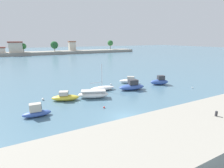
{
  "coord_description": "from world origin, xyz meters",
  "views": [
    {
      "loc": [
        -10.79,
        -16.47,
        9.16
      ],
      "look_at": [
        4.07,
        11.09,
        1.17
      ],
      "focal_mm": 28.3,
      "sensor_mm": 36.0,
      "label": 1
    }
  ],
  "objects_px": {
    "moored_boat_6": "(160,81)",
    "mooring_buoy_2": "(111,84)",
    "mooring_bollard": "(216,114)",
    "moored_boat_1": "(65,97)",
    "moored_boat_4": "(132,86)",
    "mooring_buoy_1": "(104,107)",
    "mooring_buoy_4": "(192,88)",
    "moored_boat_3": "(103,88)",
    "mooring_buoy_3": "(43,99)",
    "moored_boat_5": "(130,81)",
    "moored_boat_2": "(93,94)",
    "moored_boat_0": "(36,112)"
  },
  "relations": [
    {
      "from": "moored_boat_1",
      "to": "mooring_buoy_4",
      "type": "distance_m",
      "value": 23.63
    },
    {
      "from": "moored_boat_5",
      "to": "mooring_buoy_4",
      "type": "distance_m",
      "value": 12.34
    },
    {
      "from": "moored_boat_1",
      "to": "moored_boat_6",
      "type": "height_order",
      "value": "moored_boat_6"
    },
    {
      "from": "moored_boat_3",
      "to": "mooring_buoy_3",
      "type": "height_order",
      "value": "moored_boat_3"
    },
    {
      "from": "mooring_bollard",
      "to": "moored_boat_1",
      "type": "xyz_separation_m",
      "value": [
        -9.67,
        17.4,
        -2.0
      ]
    },
    {
      "from": "mooring_buoy_3",
      "to": "moored_boat_3",
      "type": "bearing_deg",
      "value": 3.03
    },
    {
      "from": "moored_boat_0",
      "to": "moored_boat_1",
      "type": "bearing_deg",
      "value": 47.01
    },
    {
      "from": "moored_boat_4",
      "to": "moored_boat_3",
      "type": "bearing_deg",
      "value": 167.71
    },
    {
      "from": "mooring_bollard",
      "to": "moored_boat_6",
      "type": "distance_m",
      "value": 20.53
    },
    {
      "from": "moored_boat_5",
      "to": "mooring_buoy_1",
      "type": "xyz_separation_m",
      "value": [
        -10.88,
        -10.02,
        -0.43
      ]
    },
    {
      "from": "moored_boat_0",
      "to": "moored_boat_6",
      "type": "height_order",
      "value": "moored_boat_6"
    },
    {
      "from": "mooring_buoy_4",
      "to": "moored_boat_3",
      "type": "bearing_deg",
      "value": 156.36
    },
    {
      "from": "mooring_bollard",
      "to": "mooring_buoy_2",
      "type": "bearing_deg",
      "value": 87.75
    },
    {
      "from": "moored_boat_4",
      "to": "mooring_buoy_4",
      "type": "relative_size",
      "value": 20.57
    },
    {
      "from": "moored_boat_0",
      "to": "moored_boat_6",
      "type": "bearing_deg",
      "value": 15.04
    },
    {
      "from": "moored_boat_0",
      "to": "moored_boat_2",
      "type": "xyz_separation_m",
      "value": [
        8.83,
        3.3,
        -0.0
      ]
    },
    {
      "from": "moored_boat_1",
      "to": "mooring_buoy_4",
      "type": "xyz_separation_m",
      "value": [
        23.15,
        -4.7,
        -0.4
      ]
    },
    {
      "from": "moored_boat_5",
      "to": "moored_boat_6",
      "type": "height_order",
      "value": "moored_boat_6"
    },
    {
      "from": "moored_boat_4",
      "to": "mooring_buoy_1",
      "type": "bearing_deg",
      "value": -134.96
    },
    {
      "from": "moored_boat_5",
      "to": "mooring_buoy_1",
      "type": "height_order",
      "value": "moored_boat_5"
    },
    {
      "from": "mooring_bollard",
      "to": "moored_boat_1",
      "type": "height_order",
      "value": "mooring_bollard"
    },
    {
      "from": "mooring_bollard",
      "to": "mooring_buoy_3",
      "type": "bearing_deg",
      "value": 123.72
    },
    {
      "from": "moored_boat_2",
      "to": "moored_boat_3",
      "type": "xyz_separation_m",
      "value": [
        3.09,
        3.08,
        -0.17
      ]
    },
    {
      "from": "moored_boat_3",
      "to": "moored_boat_4",
      "type": "height_order",
      "value": "moored_boat_3"
    },
    {
      "from": "mooring_buoy_4",
      "to": "mooring_bollard",
      "type": "bearing_deg",
      "value": -136.7
    },
    {
      "from": "moored_boat_0",
      "to": "moored_boat_6",
      "type": "relative_size",
      "value": 0.84
    },
    {
      "from": "moored_boat_1",
      "to": "moored_boat_0",
      "type": "bearing_deg",
      "value": -117.68
    },
    {
      "from": "moored_boat_5",
      "to": "mooring_buoy_4",
      "type": "xyz_separation_m",
      "value": [
        8.4,
        -9.03,
        -0.43
      ]
    },
    {
      "from": "moored_boat_2",
      "to": "moored_boat_5",
      "type": "bearing_deg",
      "value": 47.47
    },
    {
      "from": "moored_boat_2",
      "to": "moored_boat_0",
      "type": "bearing_deg",
      "value": -138.61
    },
    {
      "from": "moored_boat_3",
      "to": "moored_boat_2",
      "type": "bearing_deg",
      "value": -130.39
    },
    {
      "from": "moored_boat_5",
      "to": "moored_boat_3",
      "type": "bearing_deg",
      "value": -128.69
    },
    {
      "from": "moored_boat_5",
      "to": "moored_boat_6",
      "type": "distance_m",
      "value": 6.21
    },
    {
      "from": "moored_boat_5",
      "to": "mooring_buoy_2",
      "type": "relative_size",
      "value": 12.16
    },
    {
      "from": "mooring_bollard",
      "to": "moored_boat_0",
      "type": "distance_m",
      "value": 19.48
    },
    {
      "from": "moored_boat_6",
      "to": "mooring_buoy_2",
      "type": "bearing_deg",
      "value": 174.06
    },
    {
      "from": "moored_boat_1",
      "to": "mooring_buoy_3",
      "type": "height_order",
      "value": "moored_boat_1"
    },
    {
      "from": "mooring_buoy_2",
      "to": "mooring_buoy_3",
      "type": "distance_m",
      "value": 13.95
    },
    {
      "from": "moored_boat_1",
      "to": "moored_boat_3",
      "type": "xyz_separation_m",
      "value": [
        7.41,
        2.19,
        -0.11
      ]
    },
    {
      "from": "mooring_bollard",
      "to": "moored_boat_1",
      "type": "bearing_deg",
      "value": 119.06
    },
    {
      "from": "moored_boat_6",
      "to": "moored_boat_2",
      "type": "bearing_deg",
      "value": -155.35
    },
    {
      "from": "moored_boat_1",
      "to": "moored_boat_2",
      "type": "xyz_separation_m",
      "value": [
        4.32,
        -0.89,
        0.07
      ]
    },
    {
      "from": "mooring_bollard",
      "to": "mooring_buoy_4",
      "type": "bearing_deg",
      "value": 43.3
    },
    {
      "from": "moored_boat_3",
      "to": "moored_boat_4",
      "type": "distance_m",
      "value": 5.45
    },
    {
      "from": "moored_boat_1",
      "to": "mooring_bollard",
      "type": "bearing_deg",
      "value": -41.5
    },
    {
      "from": "mooring_buoy_1",
      "to": "moored_boat_5",
      "type": "bearing_deg",
      "value": 42.65
    },
    {
      "from": "moored_boat_2",
      "to": "mooring_buoy_2",
      "type": "xyz_separation_m",
      "value": [
        6.22,
        5.69,
        -0.42
      ]
    },
    {
      "from": "moored_boat_3",
      "to": "mooring_buoy_4",
      "type": "distance_m",
      "value": 17.19
    },
    {
      "from": "mooring_buoy_2",
      "to": "moored_boat_0",
      "type": "bearing_deg",
      "value": -149.16
    },
    {
      "from": "mooring_bollard",
      "to": "moored_boat_4",
      "type": "xyz_separation_m",
      "value": [
        2.73,
        17.42,
        -1.85
      ]
    }
  ]
}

